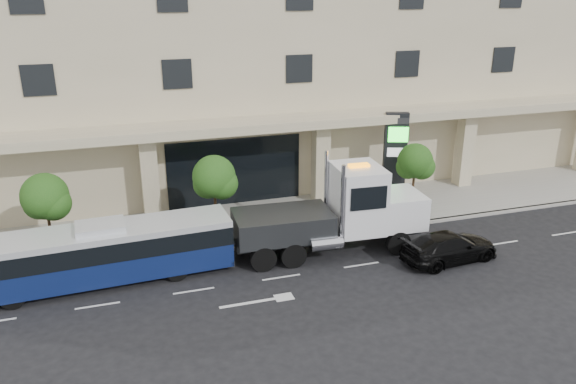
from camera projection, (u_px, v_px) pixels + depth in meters
name	position (u px, v px, depth m)	size (l,w,h in m)	color
ground	(272.00, 263.00, 26.95)	(120.00, 120.00, 0.00)	black
sidewalk	(248.00, 222.00, 31.39)	(120.00, 6.00, 0.15)	gray
curb	(261.00, 244.00, 28.71)	(120.00, 0.30, 0.15)	gray
convention_center	(207.00, 26.00, 37.29)	(60.00, 17.60, 20.00)	#B7AB89
tree_left	(46.00, 199.00, 26.26)	(2.27, 2.20, 4.22)	#422B19
tree_mid	(215.00, 180.00, 28.47)	(2.28, 2.20, 4.38)	#422B19
tree_right	(415.00, 163.00, 31.81)	(2.10, 2.00, 4.04)	#422B19
city_bus	(103.00, 253.00, 24.73)	(11.37, 2.91, 2.85)	black
tow_truck	(339.00, 213.00, 27.54)	(10.77, 3.14, 4.89)	#2D3033
black_sedan	(449.00, 247.00, 26.94)	(2.01, 4.94, 1.43)	black
signage_pylon	(395.00, 156.00, 33.62)	(1.43, 0.91, 5.41)	black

